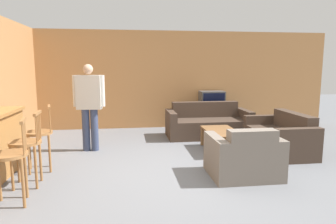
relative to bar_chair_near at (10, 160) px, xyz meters
name	(u,v)px	position (x,y,z in m)	size (l,w,h in m)	color
ground_plane	(187,173)	(2.30, 0.79, -0.56)	(24.00, 24.00, 0.00)	slate
wall_back	(161,80)	(2.30, 4.44, 0.74)	(9.40, 0.08, 2.60)	#B27A47
bar_chair_near	(10,160)	(0.00, 0.00, 0.00)	(0.51, 0.51, 1.04)	#996638
bar_chair_mid	(27,147)	(0.00, 0.58, 0.00)	(0.46, 0.46, 1.04)	#996638
bar_chair_far	(40,136)	(0.00, 1.21, 0.00)	(0.52, 0.52, 1.04)	#996638
couch_far	(208,124)	(3.29, 3.18, -0.27)	(1.95, 0.90, 0.80)	#423328
armchair_near	(244,158)	(3.12, 0.53, -0.27)	(1.01, 0.86, 0.78)	#70665B
loveseat_right	(280,137)	(4.34, 1.70, -0.27)	(0.83, 1.54, 0.77)	#423328
coffee_table	(221,133)	(3.21, 1.89, -0.20)	(0.59, 1.07, 0.42)	brown
tv_unit	(211,118)	(3.64, 4.11, -0.28)	(1.23, 0.46, 0.56)	black
tv	(212,99)	(3.64, 4.10, 0.22)	(0.65, 0.43, 0.45)	#4C4C4C
person_by_window	(89,103)	(0.65, 2.30, 0.40)	(0.62, 0.24, 1.70)	#384260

